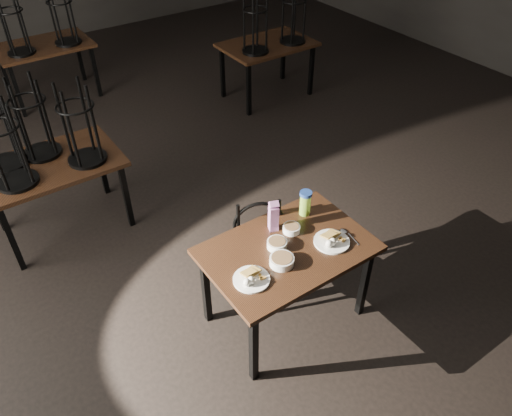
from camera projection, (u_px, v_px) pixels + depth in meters
main_table at (287, 256)px, 3.62m from camera, size 1.20×0.80×0.75m
plate_left at (251, 278)px, 3.31m from camera, size 0.25×0.25×0.08m
plate_right at (332, 240)px, 3.59m from camera, size 0.26×0.26×0.08m
bowl_near at (277, 244)px, 3.55m from camera, size 0.14×0.14×0.06m
bowl_far at (291, 228)px, 3.69m from camera, size 0.13×0.13×0.05m
bowl_big at (282, 261)px, 3.42m from camera, size 0.17×0.17×0.06m
juice_carton at (274, 216)px, 3.65m from camera, size 0.08×0.08×0.27m
water_bottle at (305, 203)px, 3.80m from camera, size 0.12×0.12×0.21m
spoon at (345, 232)px, 3.69m from camera, size 0.05×0.21×0.01m
bentwood_chair at (261, 247)px, 3.88m from camera, size 0.48×0.47×0.90m
bg_table_left at (44, 159)px, 4.36m from camera, size 1.20×0.80×1.48m
bg_table_right at (269, 44)px, 6.56m from camera, size 1.20×0.80×1.48m
bg_table_far at (43, 45)px, 6.53m from camera, size 1.20×0.80×1.48m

